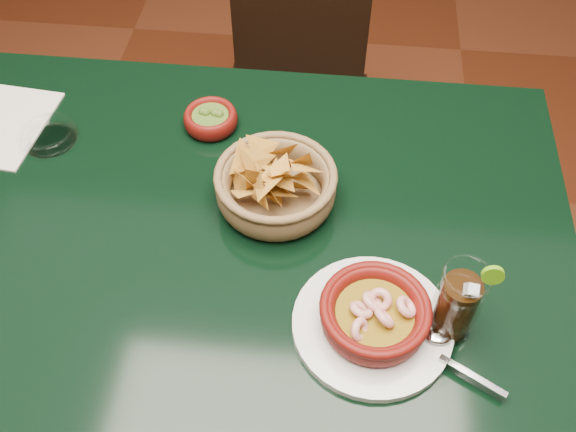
# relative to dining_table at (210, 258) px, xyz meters

# --- Properties ---
(ground) EXTENTS (7.00, 7.00, 0.00)m
(ground) POSITION_rel_dining_table_xyz_m (0.00, 0.00, -0.65)
(ground) COLOR #471C0C
(ground) RESTS_ON ground
(dining_table) EXTENTS (1.20, 0.80, 0.75)m
(dining_table) POSITION_rel_dining_table_xyz_m (0.00, 0.00, 0.00)
(dining_table) COLOR black
(dining_table) RESTS_ON ground
(dining_chair) EXTENTS (0.39, 0.39, 0.82)m
(dining_chair) POSITION_rel_dining_table_xyz_m (0.08, 0.70, -0.20)
(dining_chair) COLOR black
(dining_chair) RESTS_ON ground
(shrimp_plate) EXTENTS (0.30, 0.23, 0.07)m
(shrimp_plate) POSITION_rel_dining_table_xyz_m (0.28, -0.16, 0.13)
(shrimp_plate) COLOR silver
(shrimp_plate) RESTS_ON dining_table
(chip_basket) EXTENTS (0.23, 0.23, 0.13)m
(chip_basket) POSITION_rel_dining_table_xyz_m (0.11, 0.06, 0.14)
(chip_basket) COLOR olive
(chip_basket) RESTS_ON dining_table
(guacamole_ramekin) EXTENTS (0.12, 0.12, 0.04)m
(guacamole_ramekin) POSITION_rel_dining_table_xyz_m (-0.03, 0.23, 0.12)
(guacamole_ramekin) COLOR #540C08
(guacamole_ramekin) RESTS_ON dining_table
(cola_drink) EXTENTS (0.13, 0.13, 0.16)m
(cola_drink) POSITION_rel_dining_table_xyz_m (0.39, -0.15, 0.17)
(cola_drink) COLOR white
(cola_drink) RESTS_ON dining_table
(glass_ashtray) EXTENTS (0.11, 0.11, 0.03)m
(glass_ashtray) POSITION_rel_dining_table_xyz_m (-0.31, 0.16, 0.11)
(glass_ashtray) COLOR white
(glass_ashtray) RESTS_ON dining_table
(paper_menu) EXTENTS (0.18, 0.22, 0.00)m
(paper_menu) POSITION_rel_dining_table_xyz_m (-0.42, 0.19, 0.10)
(paper_menu) COLOR beige
(paper_menu) RESTS_ON dining_table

